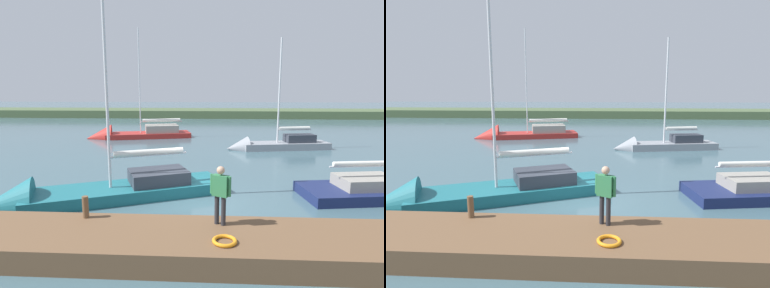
# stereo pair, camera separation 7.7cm
# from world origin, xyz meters

# --- Properties ---
(ground_plane) EXTENTS (200.00, 200.00, 0.00)m
(ground_plane) POSITION_xyz_m (0.00, 0.00, 0.00)
(ground_plane) COLOR #42606B
(far_shoreline) EXTENTS (180.00, 8.00, 2.40)m
(far_shoreline) POSITION_xyz_m (0.00, -41.31, 0.00)
(far_shoreline) COLOR #4C603D
(far_shoreline) RESTS_ON ground_plane
(dock_pier) EXTENTS (22.01, 2.59, 0.67)m
(dock_pier) POSITION_xyz_m (0.00, 4.22, 0.33)
(dock_pier) COLOR brown
(dock_pier) RESTS_ON ground_plane
(mooring_post_far) EXTENTS (0.19, 0.19, 0.69)m
(mooring_post_far) POSITION_xyz_m (3.30, 3.31, 1.01)
(mooring_post_far) COLOR brown
(mooring_post_far) RESTS_ON dock_pier
(life_ring_buoy) EXTENTS (0.66, 0.66, 0.10)m
(life_ring_buoy) POSITION_xyz_m (-0.97, 4.74, 0.72)
(life_ring_buoy) COLOR orange
(life_ring_buoy) RESTS_ON dock_pier
(sailboat_mid_channel) EXTENTS (10.03, 4.76, 11.35)m
(sailboat_mid_channel) POSITION_xyz_m (7.00, -17.36, 0.18)
(sailboat_mid_channel) COLOR #B22823
(sailboat_mid_channel) RESTS_ON ground_plane
(sailboat_inner_slip) EXTENTS (10.02, 5.94, 10.66)m
(sailboat_inner_slip) POSITION_xyz_m (4.45, 0.01, 0.22)
(sailboat_inner_slip) COLOR #1E6B75
(sailboat_inner_slip) RESTS_ON ground_plane
(sailboat_far_right) EXTENTS (8.19, 3.12, 9.17)m
(sailboat_far_right) POSITION_xyz_m (-5.36, -12.24, 0.23)
(sailboat_far_right) COLOR gray
(sailboat_far_right) RESTS_ON ground_plane
(person_on_dock) EXTENTS (0.60, 0.41, 1.78)m
(person_on_dock) POSITION_xyz_m (-0.88, 3.58, 1.71)
(person_on_dock) COLOR #28282D
(person_on_dock) RESTS_ON dock_pier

